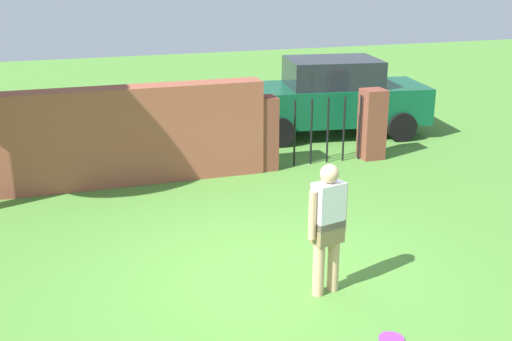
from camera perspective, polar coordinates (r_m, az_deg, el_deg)
name	(u,v)px	position (r m, az deg, el deg)	size (l,w,h in m)	color
ground_plane	(266,278)	(8.21, 0.92, -9.54)	(40.00, 40.00, 0.00)	#4C8433
brick_wall	(107,137)	(11.51, -13.09, 2.88)	(5.60, 0.50, 1.74)	brown
person	(328,223)	(7.56, 6.37, -4.69)	(0.53, 0.30, 1.62)	tan
fence_gate	(320,129)	(12.52, 5.66, 3.72)	(2.71, 0.44, 1.40)	brown
car	(332,97)	(14.69, 6.72, 6.51)	(4.40, 2.39, 1.72)	#0C4C2D
frisbee_purple	(391,339)	(7.17, 11.92, -14.41)	(0.27, 0.27, 0.02)	purple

